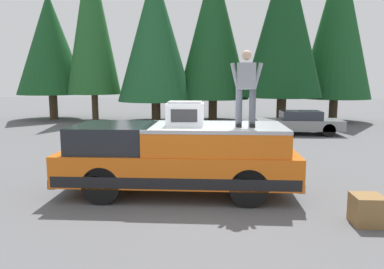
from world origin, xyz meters
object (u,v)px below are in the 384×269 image
at_px(parked_car_grey, 299,123).
at_px(wooden_crate, 367,210).
at_px(compressor_unit, 185,114).
at_px(person_on_truck_bed, 246,86).
at_px(pickup_truck, 178,157).

bearing_deg(parked_car_grey, wooden_crate, 173.84).
xyz_separation_m(compressor_unit, person_on_truck_bed, (-0.14, -1.37, 0.62)).
bearing_deg(wooden_crate, pickup_truck, 65.28).
bearing_deg(wooden_crate, compressor_unit, 65.70).
relative_size(pickup_truck, compressor_unit, 6.60).
height_order(pickup_truck, parked_car_grey, pickup_truck).
bearing_deg(compressor_unit, pickup_truck, 57.11).
bearing_deg(person_on_truck_bed, pickup_truck, 80.74).
bearing_deg(parked_car_grey, compressor_unit, 154.18).
distance_m(person_on_truck_bed, parked_car_grey, 10.84).
distance_m(compressor_unit, person_on_truck_bed, 1.51).
xyz_separation_m(person_on_truck_bed, parked_car_grey, (10.09, -3.45, -1.97)).
relative_size(pickup_truck, wooden_crate, 9.89).
bearing_deg(pickup_truck, parked_car_grey, -26.88).
bearing_deg(parked_car_grey, pickup_truck, 153.12).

